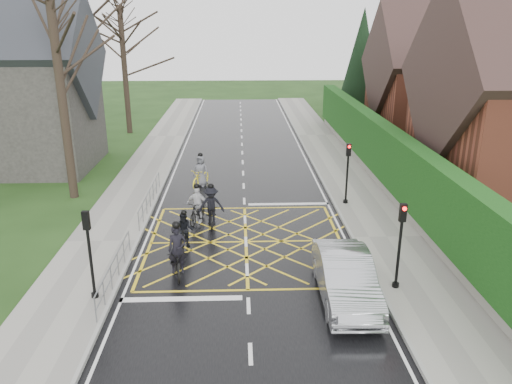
{
  "coord_description": "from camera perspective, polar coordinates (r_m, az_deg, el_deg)",
  "views": [
    {
      "loc": [
        -0.27,
        -19.24,
        8.87
      ],
      "look_at": [
        0.52,
        2.69,
        1.3
      ],
      "focal_mm": 35.0,
      "sensor_mm": 36.0,
      "label": 1
    }
  ],
  "objects": [
    {
      "name": "tree_near",
      "position": [
        26.72,
        -22.0,
        15.67
      ],
      "size": [
        9.24,
        9.24,
        11.44
      ],
      "color": "black",
      "rests_on": "ground"
    },
    {
      "name": "cyclist_rear",
      "position": [
        18.61,
        -8.96,
        -7.37
      ],
      "size": [
        1.1,
        2.21,
        2.06
      ],
      "rotation": [
        0.0,
        0.0,
        0.18
      ],
      "color": "black",
      "rests_on": "ground"
    },
    {
      "name": "traffic_light_sw",
      "position": [
        17.1,
        -18.41,
        -6.94
      ],
      "size": [
        0.24,
        0.31,
        3.21
      ],
      "color": "black",
      "rests_on": "ground"
    },
    {
      "name": "tree_mid",
      "position": [
        34.63,
        -19.33,
        17.64
      ],
      "size": [
        10.08,
        10.08,
        12.48
      ],
      "color": "black",
      "rests_on": "ground"
    },
    {
      "name": "road",
      "position": [
        21.18,
        -1.16,
        -5.71
      ],
      "size": [
        9.0,
        80.0,
        0.01
      ],
      "primitive_type": "cube",
      "color": "black",
      "rests_on": "ground"
    },
    {
      "name": "church",
      "position": [
        34.16,
        -25.37,
        10.62
      ],
      "size": [
        8.8,
        7.8,
        11.0
      ],
      "color": "#2D2B28",
      "rests_on": "ground"
    },
    {
      "name": "railing_north",
      "position": [
        24.99,
        -12.06,
        -0.27
      ],
      "size": [
        0.05,
        6.04,
        1.03
      ],
      "color": "slate",
      "rests_on": "ground"
    },
    {
      "name": "railing_south",
      "position": [
        18.23,
        -15.91,
        -8.1
      ],
      "size": [
        0.05,
        5.04,
        1.03
      ],
      "color": "slate",
      "rests_on": "ground"
    },
    {
      "name": "stone_wall",
      "position": [
        27.81,
        14.79,
        0.55
      ],
      "size": [
        0.5,
        38.0,
        0.7
      ],
      "primitive_type": "cube",
      "color": "slate",
      "rests_on": "ground"
    },
    {
      "name": "cyclist_back",
      "position": [
        20.65,
        -8.15,
        -4.72
      ],
      "size": [
        0.77,
        1.67,
        1.64
      ],
      "rotation": [
        0.0,
        0.0,
        -0.08
      ],
      "color": "black",
      "rests_on": "ground"
    },
    {
      "name": "traffic_light_ne",
      "position": [
        25.09,
        10.38,
        2.02
      ],
      "size": [
        0.24,
        0.31,
        3.21
      ],
      "rotation": [
        0.0,
        0.0,
        3.14
      ],
      "color": "black",
      "rests_on": "ground"
    },
    {
      "name": "house_far",
      "position": [
        40.4,
        20.19,
        11.49
      ],
      "size": [
        9.8,
        8.8,
        10.3
      ],
      "color": "brown",
      "rests_on": "ground"
    },
    {
      "name": "conifer",
      "position": [
        46.72,
        11.93,
        13.88
      ],
      "size": [
        4.6,
        4.6,
        10.0
      ],
      "color": "black",
      "rests_on": "ground"
    },
    {
      "name": "cyclist_mid",
      "position": [
        22.8,
        -5.12,
        -2.01
      ],
      "size": [
        1.2,
        2.05,
        1.95
      ],
      "rotation": [
        0.0,
        0.0,
        0.07
      ],
      "color": "black",
      "rests_on": "ground"
    },
    {
      "name": "car",
      "position": [
        17.03,
        10.21,
        -9.6
      ],
      "size": [
        1.74,
        4.83,
        1.59
      ],
      "primitive_type": "imported",
      "rotation": [
        0.0,
        0.0,
        -0.01
      ],
      "color": "#ABADB2",
      "rests_on": "ground"
    },
    {
      "name": "sidewalk_left",
      "position": [
        21.91,
        -17.13,
        -5.53
      ],
      "size": [
        3.0,
        80.0,
        0.15
      ],
      "primitive_type": "cube",
      "color": "gray",
      "rests_on": "ground"
    },
    {
      "name": "sidewalk_right",
      "position": [
        22.06,
        14.68,
        -5.12
      ],
      "size": [
        3.0,
        80.0,
        0.15
      ],
      "primitive_type": "cube",
      "color": "gray",
      "rests_on": "ground"
    },
    {
      "name": "cyclist_lead",
      "position": [
        28.14,
        -6.32,
        1.98
      ],
      "size": [
        1.35,
        2.1,
        1.93
      ],
      "rotation": [
        0.0,
        0.0,
        -0.36
      ],
      "color": "yellow",
      "rests_on": "ground"
    },
    {
      "name": "cyclist_front",
      "position": [
        23.05,
        -6.73,
        -1.87
      ],
      "size": [
        1.09,
        1.96,
        1.89
      ],
      "rotation": [
        0.0,
        0.0,
        -0.28
      ],
      "color": "black",
      "rests_on": "ground"
    },
    {
      "name": "hedge",
      "position": [
        27.33,
        15.1,
        4.03
      ],
      "size": [
        0.9,
        38.0,
        2.8
      ],
      "primitive_type": "cube",
      "color": "#10380F",
      "rests_on": "stone_wall"
    },
    {
      "name": "ground",
      "position": [
        21.18,
        -1.16,
        -5.72
      ],
      "size": [
        120.0,
        120.0,
        0.0
      ],
      "primitive_type": "plane",
      "color": "#193311",
      "rests_on": "ground"
    },
    {
      "name": "tree_far",
      "position": [
        42.25,
        -15.02,
        16.14
      ],
      "size": [
        8.4,
        8.4,
        10.4
      ],
      "color": "black",
      "rests_on": "ground"
    },
    {
      "name": "traffic_light_se",
      "position": [
        17.51,
        16.08,
        -6.07
      ],
      "size": [
        0.24,
        0.31,
        3.21
      ],
      "rotation": [
        0.0,
        0.0,
        3.14
      ],
      "color": "black",
      "rests_on": "ground"
    }
  ]
}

